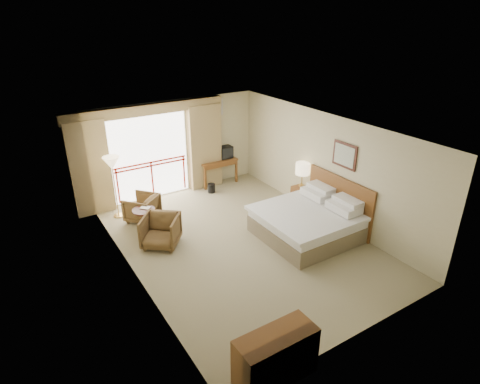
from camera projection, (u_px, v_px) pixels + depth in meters
floor at (241, 242)px, 9.35m from camera, size 7.00×7.00×0.00m
ceiling at (241, 129)px, 8.23m from camera, size 7.00×7.00×0.00m
wall_back at (176, 147)px, 11.48m from camera, size 5.00×0.00×5.00m
wall_front at (364, 269)px, 6.10m from camera, size 5.00×0.00×5.00m
wall_left at (130, 218)px, 7.58m from camera, size 0.00×7.00×7.00m
wall_right at (326, 167)px, 10.01m from camera, size 0.00×7.00×7.00m
balcony_door at (150, 157)px, 11.14m from camera, size 2.40×0.00×2.40m
balcony_railing at (152, 170)px, 11.29m from camera, size 2.09×0.03×1.02m
curtain_left at (90, 168)px, 10.22m from camera, size 1.00×0.26×2.50m
curtain_right at (205, 147)px, 11.82m from camera, size 1.00×0.26×2.50m
valance at (147, 110)px, 10.50m from camera, size 4.40×0.22×0.28m
hvac_vent at (215, 107)px, 11.67m from camera, size 0.50×0.04×0.50m
bed at (308, 222)px, 9.46m from camera, size 2.13×2.06×0.97m
headboard at (339, 202)px, 9.82m from camera, size 0.06×2.10×1.30m
framed_art at (345, 155)px, 9.32m from camera, size 0.04×0.72×0.60m
nightstand at (302, 198)px, 10.84m from camera, size 0.43×0.51×0.60m
table_lamp at (303, 169)px, 10.54m from camera, size 0.37×0.37×0.66m
phone at (305, 188)px, 10.56m from camera, size 0.21×0.17×0.08m
desk at (216, 164)px, 12.32m from camera, size 1.18×0.57×0.78m
tv at (225, 152)px, 12.27m from camera, size 0.41×0.33×0.37m
coffee_maker at (207, 158)px, 11.99m from camera, size 0.13×0.13×0.24m
cup at (212, 160)px, 12.05m from camera, size 0.08×0.08×0.10m
wastebasket at (211, 188)px, 11.83m from camera, size 0.26×0.26×0.27m
armchair_far at (143, 220)px, 10.33m from camera, size 1.04×1.04×0.68m
armchair_near at (162, 245)px, 9.23m from camera, size 1.12×1.12×0.73m
side_table at (144, 217)px, 9.63m from camera, size 0.54×0.54×0.59m
book at (144, 209)px, 9.55m from camera, size 0.28×0.29×0.02m
floor_lamp at (112, 166)px, 9.94m from camera, size 0.42×0.42×1.64m
dresser at (276, 357)px, 5.75m from camera, size 1.21×0.51×0.81m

